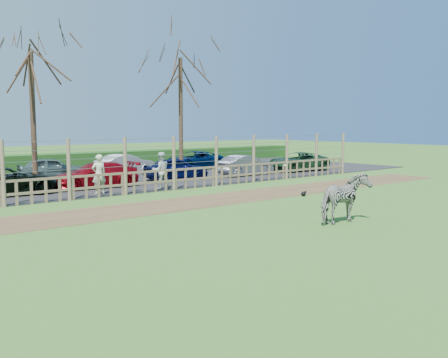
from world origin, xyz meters
TOP-DOWN VIEW (x-y plane):
  - ground at (0.00, 0.00)m, footprint 120.00×120.00m
  - dirt_strip at (0.00, 4.50)m, footprint 34.00×2.80m
  - asphalt at (0.00, 14.50)m, footprint 44.00×13.00m
  - hedge at (0.00, 21.50)m, footprint 46.00×2.00m
  - fence at (0.00, 8.00)m, footprint 30.16×0.16m
  - tree_mid at (-2.00, 13.50)m, footprint 4.80×4.80m
  - tree_right at (7.00, 14.00)m, footprint 4.80×4.80m
  - zebra at (2.28, -1.83)m, footprint 1.89×0.95m
  - visitor_a at (-0.89, 8.72)m, footprint 0.65×0.45m
  - visitor_b at (2.11, 8.52)m, footprint 0.97×0.83m
  - crow at (5.69, 2.89)m, footprint 0.27×0.20m
  - car_2 at (-4.10, 10.96)m, footprint 4.34×2.03m
  - car_3 at (-0.06, 10.91)m, footprint 4.22×1.89m
  - car_4 at (4.84, 11.33)m, footprint 3.68×1.87m
  - car_5 at (9.30, 10.70)m, footprint 3.67×1.36m
  - car_6 at (13.78, 10.62)m, footprint 4.48×2.36m
  - car_10 at (-0.33, 15.92)m, footprint 3.68×1.87m
  - car_11 at (4.23, 15.97)m, footprint 3.77×1.69m
  - car_12 at (9.33, 15.91)m, footprint 4.54×2.52m

SIDE VIEW (x-z plane):
  - ground at x=0.00m, z-range 0.00..0.00m
  - dirt_strip at x=0.00m, z-range 0.00..0.01m
  - asphalt at x=0.00m, z-range 0.00..0.04m
  - crow at x=5.69m, z-range 0.00..0.22m
  - hedge at x=0.00m, z-range 0.00..1.10m
  - car_2 at x=-4.10m, z-range 0.04..1.24m
  - car_3 at x=-0.06m, z-range 0.04..1.24m
  - car_4 at x=4.84m, z-range 0.04..1.24m
  - car_5 at x=9.30m, z-range 0.04..1.24m
  - car_6 at x=13.78m, z-range 0.04..1.24m
  - car_10 at x=-0.33m, z-range 0.04..1.24m
  - car_11 at x=4.23m, z-range 0.04..1.24m
  - car_12 at x=9.33m, z-range 0.04..1.24m
  - zebra at x=2.28m, z-range 0.00..1.55m
  - fence at x=0.00m, z-range -0.45..2.05m
  - visitor_a at x=-0.89m, z-range 0.04..1.76m
  - visitor_b at x=2.11m, z-range 0.04..1.76m
  - tree_mid at x=-2.00m, z-range 1.45..8.28m
  - tree_right at x=7.00m, z-range 1.57..8.92m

